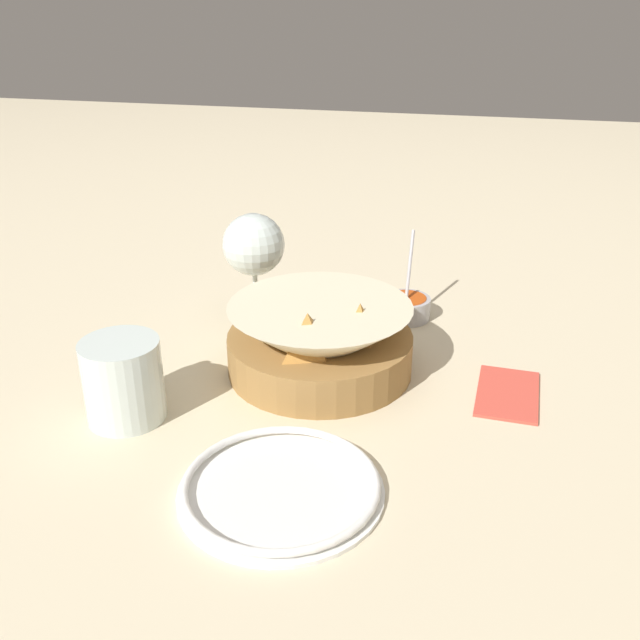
{
  "coord_description": "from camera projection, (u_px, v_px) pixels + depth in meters",
  "views": [
    {
      "loc": [
        -0.75,
        -0.16,
        0.44
      ],
      "look_at": [
        0.01,
        0.02,
        0.07
      ],
      "focal_mm": 40.0,
      "sensor_mm": 36.0,
      "label": 1
    }
  ],
  "objects": [
    {
      "name": "ground_plane",
      "position": [
        333.0,
        377.0,
        0.88
      ],
      "size": [
        4.0,
        4.0,
        0.0
      ],
      "primitive_type": "plane",
      "color": "beige"
    },
    {
      "name": "sauce_cup",
      "position": [
        406.0,
        306.0,
        1.03
      ],
      "size": [
        0.08,
        0.07,
        0.12
      ],
      "color": "#B7B7BC",
      "rests_on": "ground_plane"
    },
    {
      "name": "food_basket",
      "position": [
        320.0,
        342.0,
        0.88
      ],
      "size": [
        0.23,
        0.23,
        0.1
      ],
      "color": "olive",
      "rests_on": "ground_plane"
    },
    {
      "name": "napkin",
      "position": [
        508.0,
        392.0,
        0.84
      ],
      "size": [
        0.12,
        0.08,
        0.01
      ],
      "color": "#DB4C3D",
      "rests_on": "ground_plane"
    },
    {
      "name": "side_plate",
      "position": [
        280.0,
        487.0,
        0.68
      ],
      "size": [
        0.2,
        0.2,
        0.01
      ],
      "color": "white",
      "rests_on": "ground_plane"
    },
    {
      "name": "beer_mug",
      "position": [
        124.0,
        382.0,
        0.78
      ],
      "size": [
        0.12,
        0.09,
        0.09
      ],
      "color": "silver",
      "rests_on": "ground_plane"
    },
    {
      "name": "wine_glass",
      "position": [
        254.0,
        248.0,
        1.0
      ],
      "size": [
        0.09,
        0.09,
        0.15
      ],
      "color": "silver",
      "rests_on": "ground_plane"
    }
  ]
}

